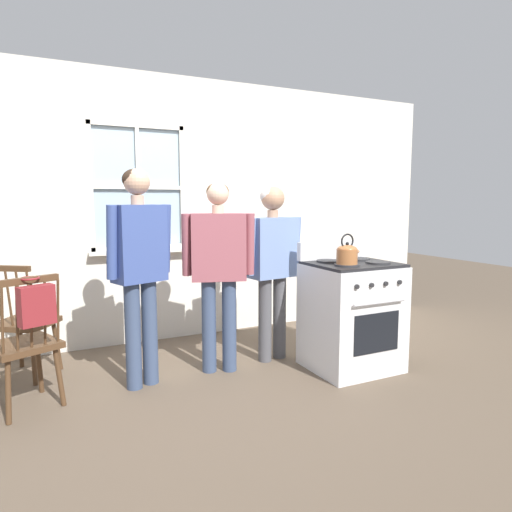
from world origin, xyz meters
The scene contains 11 objects.
ground_plane centered at (0.00, 0.00, 0.00)m, with size 16.00×16.00×0.00m, color brown.
wall_back centered at (0.02, 1.40, 1.34)m, with size 6.40×0.16×2.70m.
chair_by_window centered at (-1.45, 0.21, 0.45)m, with size 0.54×0.53×0.95m.
chair_near_wall centered at (-1.47, 0.85, 0.45)m, with size 0.57×0.57×0.95m.
person_elderly_left centered at (-0.64, 0.24, 1.02)m, with size 0.54×0.32×1.69m.
person_teen_center centered at (0.02, 0.27, 0.96)m, with size 0.60×0.34×1.59m.
person_adult_right centered at (0.56, 0.33, 0.96)m, with size 0.60×0.28×1.57m.
stove centered at (1.07, -0.16, 0.47)m, with size 0.72×0.68×1.08m.
kettle centered at (0.91, -0.29, 1.02)m, with size 0.21×0.17×0.25m.
potted_plant centered at (-0.57, 1.31, 1.04)m, with size 0.14×0.14×0.30m.
handbag centered at (-1.36, -0.01, 0.78)m, with size 0.24×0.24×0.31m.
Camera 1 is at (-1.36, -3.24, 1.45)m, focal length 32.00 mm.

